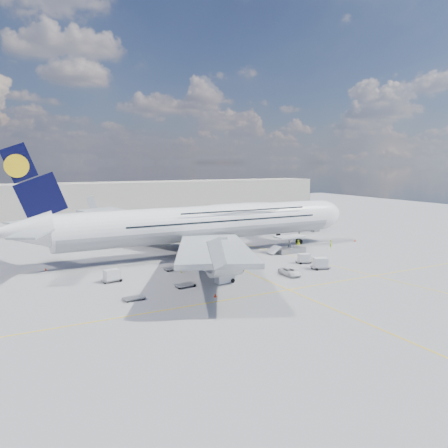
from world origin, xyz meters
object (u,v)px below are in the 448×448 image
cargo_loader (289,247)px  cone_nose (355,240)px  airliner (206,222)px  catering_truck_outer (97,230)px  dolly_nose_far (320,263)px  crew_van (300,258)px  cone_wing_right_outer (215,295)px  crew_loader (298,244)px  catering_truck_inner (116,237)px  dolly_row_c (185,285)px  crew_tug (229,273)px  dolly_row_a (134,298)px  dolly_row_b (173,268)px  dolly_nose_near (304,258)px  service_van (290,272)px  cone_tail (46,269)px  crew_nose (331,244)px  baggage_tug (225,277)px  cone_wing_left_inner (125,245)px  crew_wing (181,268)px  cone_wing_left_outer (116,236)px  jet_bridge (289,210)px  dolly_back (112,275)px  cone_wing_right_inner (173,268)px

cargo_loader → cone_nose: size_ratio=14.21×
airliner → catering_truck_outer: (-16.08, 33.72, -5.01)m
airliner → cargo_loader: size_ratio=9.28×
dolly_nose_far → catering_truck_outer: 62.73m
crew_van → cone_wing_right_outer: bearing=107.3°
cone_wing_right_outer → crew_loader: bearing=35.6°
catering_truck_inner → dolly_row_c: bearing=-78.8°
crew_tug → cone_wing_right_outer: bearing=-135.1°
dolly_row_a → crew_van: crew_van is taller
crew_van → dolly_row_b: bearing=67.4°
dolly_row_b → dolly_nose_near: 25.47m
service_van → crew_loader: crew_loader is taller
crew_tug → cone_tail: bearing=137.1°
crew_nose → dolly_row_b: bearing=128.9°
baggage_tug → cone_wing_left_inner: baggage_tug is taller
crew_nose → crew_van: bearing=154.6°
crew_van → cone_tail: bearing=61.0°
cone_nose → cone_wing_left_inner: cone_wing_left_inner is taller
airliner → cone_nose: (39.19, -3.74, -6.58)m
dolly_row_a → catering_truck_inner: size_ratio=0.41×
dolly_row_b → crew_loader: bearing=8.6°
catering_truck_outer → crew_wing: bearing=-71.7°
crew_nose → crew_tug: (-32.73, -11.61, -0.21)m
dolly_row_a → dolly_row_b: dolly_row_b is taller
crew_wing → cone_wing_left_outer: crew_wing is taller
crew_wing → airliner: bearing=-37.3°
cone_wing_left_outer → cone_wing_right_outer: (0.05, -58.24, -0.00)m
crew_van → crew_tug: (-17.69, -3.26, -0.19)m
crew_wing → cone_nose: bearing=-76.2°
dolly_row_a → crew_loader: bearing=19.7°
dolly_nose_near → jet_bridge: bearing=76.5°
dolly_nose_near → cone_wing_left_outer: dolly_nose_near is taller
dolly_back → cone_nose: bearing=-2.3°
dolly_row_a → service_van: service_van is taller
dolly_row_c → dolly_nose_near: (26.87, 4.45, 0.66)m
dolly_row_c → dolly_nose_far: size_ratio=0.88×
dolly_back → cone_wing_left_outer: 44.40m
crew_loader → cone_wing_right_inner: 33.01m
cone_wing_right_inner → dolly_row_a: bearing=-128.8°
baggage_tug → cone_wing_left_outer: 52.27m
baggage_tug → cone_wing_right_outer: 7.90m
dolly_row_c → crew_van: 26.97m
dolly_row_c → cone_tail: cone_tail is taller
cargo_loader → baggage_tug: (-23.64, -14.76, -0.38)m
cone_nose → cone_wing_left_inner: bearing=158.0°
crew_tug → catering_truck_outer: bearing=95.4°
dolly_row_c → cone_wing_right_outer: size_ratio=5.99×
airliner → crew_loader: airliner is taller
crew_tug → crew_van: bearing=4.0°
dolly_back → crew_tug: size_ratio=2.20×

